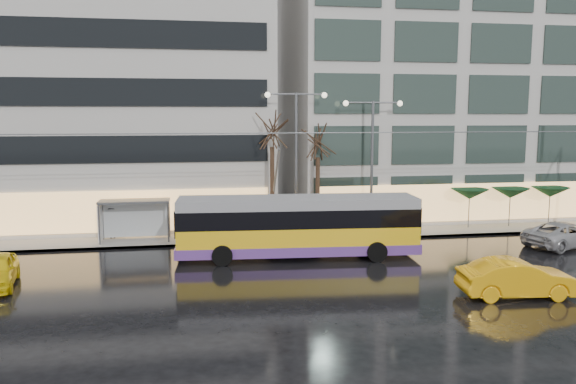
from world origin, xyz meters
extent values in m
plane|color=black|center=(0.00, 0.00, 0.00)|extent=(140.00, 140.00, 0.00)
cube|color=gray|center=(2.00, 14.00, 0.07)|extent=(80.00, 10.00, 0.15)
cube|color=slate|center=(2.00, 9.05, 0.07)|extent=(80.00, 0.10, 0.15)
cube|color=#B7B4AF|center=(-16.00, 19.00, 11.15)|extent=(34.00, 14.00, 22.00)
cube|color=#B7B4AF|center=(19.00, 19.00, 12.65)|extent=(32.00, 14.00, 25.00)
cube|color=yellow|center=(1.15, 5.49, 1.13)|extent=(13.08, 3.56, 1.62)
cube|color=#64388E|center=(1.15, 5.49, 0.59)|extent=(13.13, 3.60, 0.54)
cube|color=black|center=(1.15, 5.49, 2.32)|extent=(13.11, 3.58, 0.97)
cube|color=gray|center=(1.15, 5.49, 3.07)|extent=(13.08, 3.56, 0.54)
cube|color=black|center=(7.63, 5.05, 2.16)|extent=(0.23, 2.48, 1.40)
cube|color=black|center=(-5.34, 5.92, 2.16)|extent=(0.23, 2.48, 1.40)
cylinder|color=black|center=(5.32, 6.56, 0.54)|extent=(1.10, 0.45, 1.08)
cylinder|color=black|center=(5.14, 3.87, 0.54)|extent=(1.10, 0.45, 1.08)
cylinder|color=black|center=(-2.85, 7.11, 0.54)|extent=(1.10, 0.45, 1.08)
cylinder|color=black|center=(-3.03, 4.42, 0.54)|extent=(1.10, 0.45, 1.08)
cylinder|color=#595B60|center=(0.14, 6.58, 4.63)|extent=(0.33, 4.01, 2.83)
cylinder|color=#595B60|center=(0.18, 7.12, 4.63)|extent=(0.33, 4.01, 2.83)
cylinder|color=#595B60|center=(1.00, 5.75, 6.80)|extent=(42.00, 0.04, 0.04)
cylinder|color=#595B60|center=(1.00, 6.25, 6.80)|extent=(42.00, 0.04, 0.04)
cube|color=#595B60|center=(-8.00, 10.50, 2.60)|extent=(4.20, 1.60, 0.12)
cube|color=silver|center=(-8.00, 11.20, 1.35)|extent=(4.00, 0.05, 2.20)
cube|color=white|center=(-10.05, 10.50, 1.35)|extent=(0.10, 1.40, 2.20)
cylinder|color=#595B60|center=(-10.00, 9.80, 1.35)|extent=(0.10, 0.10, 2.40)
cylinder|color=#595B60|center=(-10.00, 11.20, 1.35)|extent=(0.10, 0.10, 2.40)
cylinder|color=#595B60|center=(-6.00, 9.80, 1.35)|extent=(0.10, 0.10, 2.40)
cylinder|color=#595B60|center=(-6.00, 11.20, 1.35)|extent=(0.10, 0.10, 2.40)
cylinder|color=#595B60|center=(2.00, 10.80, 4.65)|extent=(0.18, 0.18, 9.00)
cylinder|color=#595B60|center=(1.10, 10.80, 9.05)|extent=(1.80, 0.10, 0.10)
cylinder|color=#595B60|center=(2.90, 10.80, 9.05)|extent=(1.80, 0.10, 0.10)
sphere|color=#FFF2CC|center=(0.20, 10.80, 9.00)|extent=(0.36, 0.36, 0.36)
sphere|color=#FFF2CC|center=(3.80, 10.80, 9.00)|extent=(0.36, 0.36, 0.36)
cylinder|color=#595B60|center=(7.00, 10.80, 4.40)|extent=(0.18, 0.18, 8.50)
cylinder|color=#595B60|center=(6.10, 10.80, 8.55)|extent=(1.80, 0.10, 0.10)
cylinder|color=#595B60|center=(7.90, 10.80, 8.55)|extent=(1.80, 0.10, 0.10)
sphere|color=#FFF2CC|center=(5.20, 10.80, 8.50)|extent=(0.36, 0.36, 0.36)
sphere|color=#FFF2CC|center=(8.80, 10.80, 8.50)|extent=(0.36, 0.36, 0.36)
cylinder|color=black|center=(0.50, 11.00, 2.95)|extent=(0.28, 0.28, 5.60)
cylinder|color=black|center=(3.50, 11.20, 2.60)|extent=(0.28, 0.28, 4.90)
cylinder|color=#595B60|center=(14.00, 11.00, 1.25)|extent=(0.06, 0.06, 2.20)
cone|color=#0F391B|center=(14.00, 11.00, 2.45)|extent=(2.50, 2.50, 0.70)
cylinder|color=#595B60|center=(17.00, 11.00, 1.25)|extent=(0.06, 0.06, 2.20)
cone|color=#0F391B|center=(17.00, 11.00, 2.45)|extent=(2.50, 2.50, 0.70)
cylinder|color=#595B60|center=(20.00, 11.00, 1.25)|extent=(0.06, 0.06, 2.20)
cone|color=#0F391B|center=(20.00, 11.00, 2.45)|extent=(2.50, 2.50, 0.70)
imported|color=#FFAE0D|center=(9.25, -2.68, 0.82)|extent=(5.09, 2.20, 1.63)
imported|color=#ABABB0|center=(17.27, 5.42, 0.74)|extent=(5.84, 4.05, 1.48)
imported|color=black|center=(-5.14, 9.40, 1.12)|extent=(0.80, 0.62, 1.94)
imported|color=#F35188|center=(-5.14, 9.40, 1.90)|extent=(1.17, 1.18, 0.88)
imported|color=black|center=(-5.19, 9.65, 0.90)|extent=(0.86, 0.75, 1.50)
imported|color=black|center=(-9.50, 11.53, 1.05)|extent=(1.22, 0.78, 1.80)
imported|color=black|center=(-9.50, 11.53, 1.90)|extent=(0.90, 0.90, 0.72)
camera|label=1|loc=(-4.28, -24.10, 7.80)|focal=35.00mm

